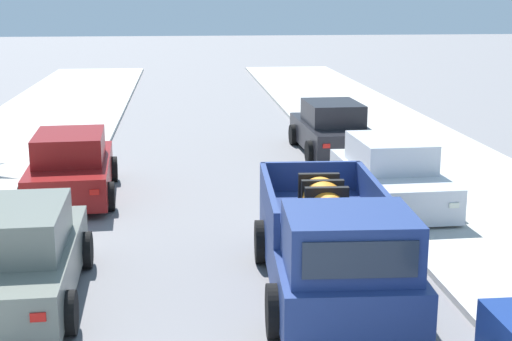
% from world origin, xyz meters
% --- Properties ---
extents(sidewalk_right, '(5.14, 60.00, 0.12)m').
position_xyz_m(sidewalk_right, '(5.76, 12.00, 0.06)').
color(sidewalk_right, beige).
rests_on(sidewalk_right, ground).
extents(curb_left, '(0.16, 60.00, 0.10)m').
position_xyz_m(curb_left, '(-4.59, 12.00, 0.05)').
color(curb_left, silver).
rests_on(curb_left, ground).
extents(curb_right, '(0.16, 60.00, 0.10)m').
position_xyz_m(curb_right, '(4.59, 12.00, 0.05)').
color(curb_right, silver).
rests_on(curb_right, ground).
extents(pickup_truck, '(2.39, 5.29, 1.80)m').
position_xyz_m(pickup_truck, '(1.37, 6.16, 0.81)').
color(pickup_truck, navy).
rests_on(pickup_truck, ground).
extents(car_left_near, '(2.12, 4.30, 1.54)m').
position_xyz_m(car_left_near, '(-3.48, 6.44, 0.71)').
color(car_left_near, slate).
rests_on(car_left_near, ground).
extents(car_right_near, '(2.12, 4.30, 1.54)m').
position_xyz_m(car_right_near, '(3.68, 10.99, 0.71)').
color(car_right_near, silver).
rests_on(car_right_near, ground).
extents(car_right_mid, '(2.12, 4.30, 1.54)m').
position_xyz_m(car_right_mid, '(3.54, 16.74, 0.71)').
color(car_right_mid, black).
rests_on(car_right_mid, ground).
extents(car_right_far, '(2.21, 4.34, 1.54)m').
position_xyz_m(car_right_far, '(-3.49, 12.50, 0.71)').
color(car_right_far, maroon).
rests_on(car_right_far, ground).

